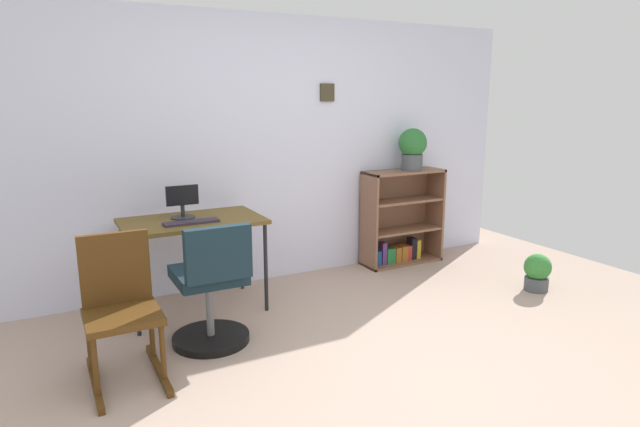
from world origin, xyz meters
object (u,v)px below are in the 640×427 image
monitor (183,203)px  bookshelf_low (399,221)px  potted_plant_floor (537,272)px  keyboard (191,222)px  rocking_chair (120,306)px  desk (192,226)px  office_chair (212,293)px  potted_plant_on_shelf (412,147)px

monitor → bookshelf_low: 2.24m
potted_plant_floor → monitor: bearing=159.8°
keyboard → rocking_chair: (-0.61, -0.67, -0.30)m
desk → rocking_chair: 1.06m
office_chair → desk: bearing=84.5°
office_chair → rocking_chair: 0.60m
monitor → potted_plant_floor: monitor is taller
keyboard → potted_plant_on_shelf: (2.27, 0.35, 0.42)m
rocking_chair → potted_plant_floor: rocking_chair is taller
potted_plant_on_shelf → potted_plant_floor: size_ratio=1.25×
bookshelf_low → monitor: bearing=-174.3°
keyboard → potted_plant_floor: (2.74, -0.82, -0.57)m
rocking_chair → potted_plant_on_shelf: size_ratio=2.12×
keyboard → rocking_chair: 0.95m
keyboard → potted_plant_on_shelf: potted_plant_on_shelf is taller
bookshelf_low → potted_plant_floor: (0.56, -1.23, -0.25)m
keyboard → potted_plant_on_shelf: bearing=8.9°
desk → monitor: monitor is taller
rocking_chair → potted_plant_floor: bearing=-2.6°
monitor → potted_plant_on_shelf: 2.30m
monitor → potted_plant_on_shelf: size_ratio=0.63×
office_chair → bookshelf_low: bookshelf_low is taller
potted_plant_on_shelf → potted_plant_floor: bearing=-68.0°
monitor → bookshelf_low: size_ratio=0.27×
office_chair → rocking_chair: size_ratio=1.00×
office_chair → rocking_chair: (-0.58, -0.13, 0.06)m
potted_plant_on_shelf → potted_plant_floor: potted_plant_on_shelf is taller
keyboard → potted_plant_on_shelf: 2.33m
keyboard → bookshelf_low: bookshelf_low is taller
potted_plant_on_shelf → potted_plant_floor: (0.48, -1.18, -0.99)m
bookshelf_low → potted_plant_on_shelf: bearing=-34.1°
monitor → keyboard: bearing=-87.0°
monitor → bookshelf_low: monitor is taller
desk → bookshelf_low: (2.14, 0.28, -0.25)m
office_chair → potted_plant_floor: 2.79m
monitor → rocking_chair: size_ratio=0.30×
rocking_chair → potted_plant_floor: (3.35, -0.16, -0.27)m
desk → monitor: bearing=128.4°
rocking_chair → bookshelf_low: bearing=21.1°
monitor → office_chair: monitor is taller
monitor → keyboard: monitor is taller
desk → rocking_chair: rocking_chair is taller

